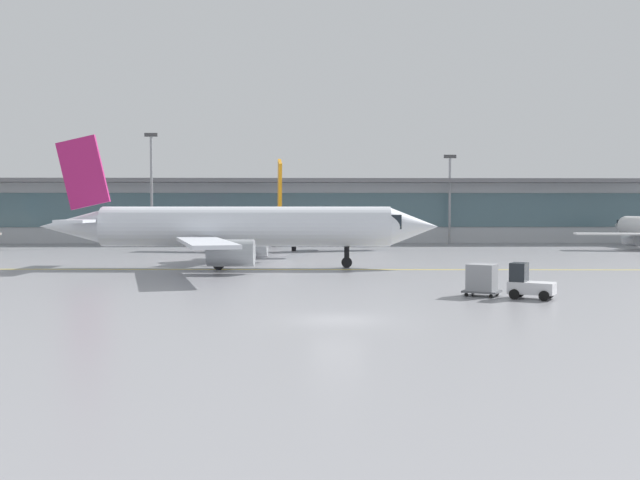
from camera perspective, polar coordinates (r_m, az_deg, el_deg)
The scene contains 9 objects.
ground_plane at distance 35.08m, azimuth 1.36°, elevation -6.25°, with size 400.00×400.00×0.00m, color gray.
taxiway_centreline_stripe at distance 63.40m, azimuth -5.92°, elevation -2.30°, with size 110.00×0.36×0.01m, color yellow.
terminal_concourse at distance 112.56m, azimuth -0.52°, elevation 2.35°, with size 185.77×11.00×9.60m.
gate_airplane_1 at distance 90.92m, azimuth -3.47°, elevation 1.19°, with size 29.68×32.00×10.59m.
taxiing_regional_jet at distance 65.24m, azimuth -6.19°, elevation 0.95°, with size 35.63×33.15×11.81m.
baggage_tug at distance 44.67m, azimuth 15.92°, elevation -3.29°, with size 2.95×2.55×2.10m.
cargo_dolly_lead at distance 45.32m, azimuth 12.52°, elevation -2.96°, with size 2.62×2.43×1.94m.
apron_light_mast_1 at distance 104.94m, azimuth -13.02°, elevation 4.25°, with size 1.80×0.36×15.71m.
apron_light_mast_2 at distance 108.89m, azimuth 10.10°, elevation 3.50°, with size 1.80×0.36×13.04m.
Camera 1 is at (-1.65, -34.62, 5.39)m, focal length 40.99 mm.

